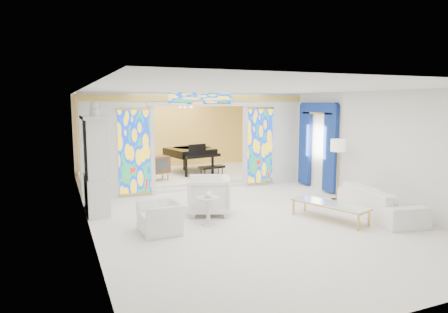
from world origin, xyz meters
name	(u,v)px	position (x,y,z in m)	size (l,w,h in m)	color
floor	(226,205)	(0.00, 0.00, 0.00)	(12.00, 12.00, 0.00)	white
ceiling	(226,91)	(0.00, 0.00, 3.00)	(7.00, 12.00, 0.02)	white
wall_back	(166,133)	(0.00, 6.00, 1.50)	(7.00, 0.02, 3.00)	silver
wall_front	(416,199)	(0.00, -6.00, 1.50)	(7.00, 0.02, 3.00)	silver
wall_left	(84,156)	(-3.50, 0.00, 1.50)	(0.02, 12.00, 3.00)	silver
wall_right	(334,143)	(3.50, 0.00, 1.50)	(0.02, 12.00, 3.00)	silver
partition_wall	(200,137)	(0.00, 2.00, 1.65)	(7.00, 0.22, 3.00)	silver
stained_glass_left	(134,152)	(-2.03, 1.89, 1.30)	(0.90, 0.04, 2.40)	gold
stained_glass_right	(260,146)	(2.03, 1.89, 1.30)	(0.90, 0.04, 2.40)	gold
stained_glass_transom	(201,99)	(0.00, 1.89, 2.82)	(2.00, 0.04, 0.34)	gold
alcove_platform	(181,176)	(0.00, 4.10, 0.09)	(6.80, 3.80, 0.18)	white
gold_curtain_back	(167,133)	(0.00, 5.88, 1.50)	(6.70, 0.10, 2.90)	#FFCD58
chandelier	(186,107)	(0.20, 4.00, 2.55)	(0.48, 0.48, 0.30)	#BD9242
blue_drapes	(317,139)	(3.40, 0.70, 1.58)	(0.14, 1.85, 2.65)	navy
china_cabinet	(95,165)	(-3.22, 0.60, 1.17)	(0.56, 1.46, 2.72)	silver
armchair_left	(162,217)	(-2.12, -1.54, 0.32)	(0.99, 0.86, 0.64)	white
armchair_right	(209,195)	(-0.72, -0.65, 0.46)	(0.99, 1.02, 0.93)	silver
sofa	(380,202)	(2.95, -2.44, 0.35)	(2.42, 0.95, 0.71)	white
side_table	(208,207)	(-1.04, -1.45, 0.40)	(0.60, 0.60, 0.62)	silver
vase	(208,193)	(-1.04, -1.45, 0.71)	(0.17, 0.17, 0.18)	white
coffee_table	(330,205)	(1.64, -2.24, 0.37)	(1.14, 1.90, 0.41)	white
floor_lamp	(338,148)	(3.04, -0.73, 1.45)	(0.51, 0.51, 1.70)	#BD9242
grand_piano	(192,152)	(0.47, 4.25, 0.91)	(1.90, 2.92, 1.08)	black
tv_console	(158,165)	(-1.05, 3.13, 0.69)	(0.79, 0.66, 0.78)	#55371E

